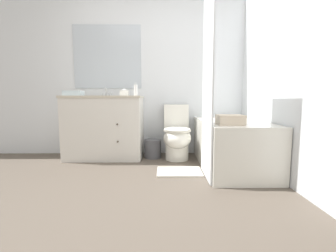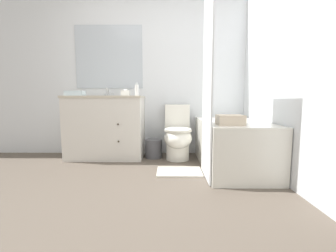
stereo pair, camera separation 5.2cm
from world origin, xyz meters
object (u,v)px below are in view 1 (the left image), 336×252
object	(u,v)px
vanity_cabinet	(105,127)
sink_faucet	(107,94)
soap_dispenser	(136,90)
hand_towel_folded	(74,93)
tissue_box	(125,93)
toilet	(177,135)
wastebasket	(153,149)
bathtub	(230,143)
bath_towel_folded	(230,120)
bath_mat	(179,172)

from	to	relation	value
vanity_cabinet	sink_faucet	bearing A→B (deg)	90.00
sink_faucet	soap_dispenser	size ratio (longest dim) A/B	0.77
soap_dispenser	hand_towel_folded	size ratio (longest dim) A/B	0.77
tissue_box	hand_towel_folded	bearing A→B (deg)	-165.45
toilet	wastebasket	size ratio (longest dim) A/B	2.90
vanity_cabinet	wastebasket	xyz separation A→B (m)	(0.68, -0.01, -0.32)
vanity_cabinet	bathtub	distance (m)	1.74
toilet	wastebasket	bearing A→B (deg)	165.99
toilet	bath_towel_folded	bearing A→B (deg)	-57.26
toilet	tissue_box	distance (m)	0.96
bathtub	bath_towel_folded	distance (m)	0.57
bath_mat	bath_towel_folded	bearing A→B (deg)	-21.09
sink_faucet	toilet	world-z (taller)	sink_faucet
vanity_cabinet	bathtub	xyz separation A→B (m)	(1.68, -0.45, -0.16)
vanity_cabinet	hand_towel_folded	distance (m)	0.61
toilet	bath_mat	size ratio (longest dim) A/B	1.50
tissue_box	hand_towel_folded	size ratio (longest dim) A/B	0.51
toilet	bath_mat	bearing A→B (deg)	-90.21
bathtub	hand_towel_folded	distance (m)	2.17
sink_faucet	hand_towel_folded	xyz separation A→B (m)	(-0.38, -0.29, -0.00)
toilet	bath_mat	xyz separation A→B (m)	(-0.00, -0.60, -0.33)
bathtub	sink_faucet	bearing A→B (deg)	159.67
vanity_cabinet	bath_mat	world-z (taller)	vanity_cabinet
vanity_cabinet	wastebasket	world-z (taller)	vanity_cabinet
vanity_cabinet	soap_dispenser	bearing A→B (deg)	-3.00
vanity_cabinet	sink_faucet	world-z (taller)	sink_faucet
vanity_cabinet	soap_dispenser	distance (m)	0.69
sink_faucet	wastebasket	bearing A→B (deg)	-15.05
vanity_cabinet	tissue_box	world-z (taller)	tissue_box
soap_dispenser	bath_mat	bearing A→B (deg)	-49.43
bathtub	hand_towel_folded	size ratio (longest dim) A/B	5.94
sink_faucet	bath_towel_folded	xyz separation A→B (m)	(1.54, -1.06, -0.30)
wastebasket	bath_mat	bearing A→B (deg)	-63.31
vanity_cabinet	hand_towel_folded	size ratio (longest dim) A/B	4.45
hand_towel_folded	bath_mat	bearing A→B (deg)	-22.31
toilet	bath_towel_folded	distance (m)	0.99
toilet	soap_dispenser	world-z (taller)	soap_dispenser
hand_towel_folded	bath_towel_folded	distance (m)	2.09
toilet	tissue_box	size ratio (longest dim) A/B	6.23
toilet	soap_dispenser	xyz separation A→B (m)	(-0.57, 0.07, 0.63)
bath_mat	hand_towel_folded	bearing A→B (deg)	157.69
sink_faucet	tissue_box	bearing A→B (deg)	-22.69
tissue_box	bath_towel_folded	size ratio (longest dim) A/B	0.47
tissue_box	bath_mat	bearing A→B (deg)	-45.16
wastebasket	vanity_cabinet	bearing A→B (deg)	179.12
vanity_cabinet	hand_towel_folded	xyz separation A→B (m)	(-0.38, -0.12, 0.47)
wastebasket	hand_towel_folded	world-z (taller)	hand_towel_folded
soap_dispenser	bath_towel_folded	distance (m)	1.43
bath_towel_folded	toilet	bearing A→B (deg)	122.74
bath_towel_folded	bath_mat	size ratio (longest dim) A/B	0.52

